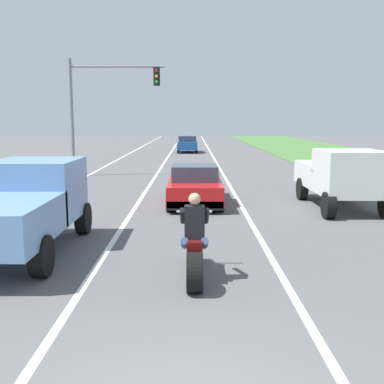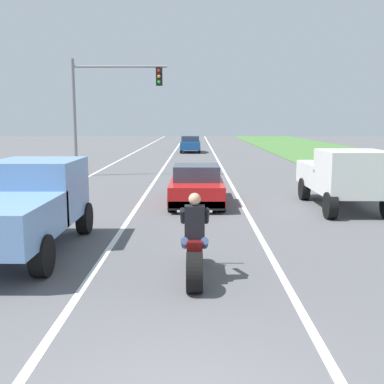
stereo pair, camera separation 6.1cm
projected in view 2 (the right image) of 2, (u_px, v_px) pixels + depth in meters
lane_stripe_left_solid at (89, 176)px, 24.13m from camera, size 0.14×120.00×0.01m
lane_stripe_right_solid at (227, 176)px, 24.07m from camera, size 0.14×120.00×0.01m
lane_stripe_centre_dashed at (158, 176)px, 24.10m from camera, size 0.14×120.00×0.01m
motorcycle_with_rider at (195, 249)px, 8.39m from camera, size 0.70×2.21×1.62m
sports_car_red at (197, 186)px, 16.21m from camera, size 1.84×4.30×1.37m
pickup_truck_left_lane_light_blue at (25, 203)px, 10.11m from camera, size 2.02×4.80×1.98m
pickup_truck_right_shoulder_white at (343, 175)px, 15.27m from camera, size 2.02×4.80×1.98m
traffic_light_mast_near at (103, 98)px, 23.78m from camera, size 4.92×0.34×6.00m
distant_car_far_ahead at (190, 144)px, 41.84m from camera, size 1.80×4.00×1.50m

